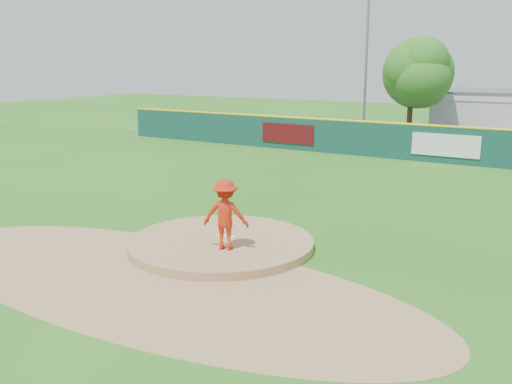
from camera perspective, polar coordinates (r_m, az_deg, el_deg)
The scene contains 12 objects.
ground at distance 17.04m, azimuth -3.54°, elevation -5.55°, with size 120.00×120.00×0.00m, color #286B19.
pitchers_mound at distance 17.04m, azimuth -3.54°, elevation -5.55°, with size 5.50×5.50×0.50m, color #9E774C.
pitching_rubber at distance 17.19m, azimuth -2.98°, elevation -4.43°, with size 0.60×0.15×0.04m, color white.
infield_dirt_arc at distance 14.84m, azimuth -10.28°, elevation -8.60°, with size 15.40×15.40×0.01m, color #9E774C.
parking_lot at distance 41.61m, azimuth 18.40°, elevation 4.86°, with size 44.00×16.00×0.02m, color #38383A.
pitcher at distance 15.86m, azimuth -3.06°, elevation -2.25°, with size 1.29×0.74×2.00m, color red.
van at distance 40.38m, azimuth 17.10°, elevation 5.59°, with size 1.97×4.27×1.19m, color white.
fence_banners at distance 33.64m, azimuth 10.41°, elevation 5.24°, with size 13.21×0.04×1.20m.
playground_slide at distance 45.20m, azimuth -4.26°, elevation 6.93°, with size 0.86×2.41×1.33m.
outfield_fence at distance 32.85m, azimuth 14.83°, elevation 4.99°, with size 40.00×0.14×2.07m.
deciduous_tree at distance 39.85m, azimuth 15.34°, elevation 11.30°, with size 5.60×5.60×7.36m.
light_pole_left at distance 43.02m, azimuth 11.00°, elevation 13.60°, with size 1.75×0.25×11.00m.
Camera 1 is at (9.34, -13.19, 5.41)m, focal length 40.00 mm.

